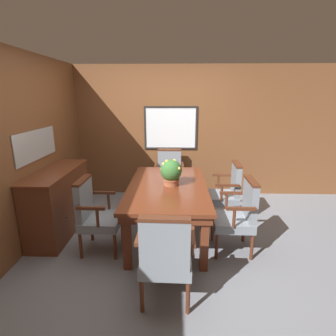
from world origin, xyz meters
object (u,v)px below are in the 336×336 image
at_px(chair_right_near, 239,213).
at_px(chair_left_near, 95,213).
at_px(chair_head_far, 169,173).
at_px(potted_plant, 171,172).
at_px(dining_table, 168,191).
at_px(sideboard_cabinet, 59,202).
at_px(chair_head_near, 166,255).
at_px(chair_right_far, 227,191).

bearing_deg(chair_right_near, chair_left_near, -88.24).
bearing_deg(chair_head_far, potted_plant, -87.33).
height_order(dining_table, sideboard_cabinet, sideboard_cabinet).
height_order(chair_left_near, potted_plant, potted_plant).
distance_m(chair_right_near, chair_head_far, 1.92).
xyz_separation_m(chair_head_near, chair_head_far, (-0.03, 2.59, 0.00)).
relative_size(chair_right_near, sideboard_cabinet, 0.72).
bearing_deg(chair_right_near, chair_head_near, -43.35).
height_order(dining_table, chair_left_near, chair_left_near).
distance_m(chair_left_near, potted_plant, 1.11).
distance_m(chair_head_near, potted_plant, 1.37).
height_order(chair_right_far, potted_plant, potted_plant).
bearing_deg(sideboard_cabinet, dining_table, -0.26).
bearing_deg(chair_right_near, dining_table, -114.05).
relative_size(dining_table, chair_right_far, 1.97).
distance_m(chair_left_near, chair_right_far, 1.96).
height_order(chair_head_far, sideboard_cabinet, chair_head_far).
xyz_separation_m(chair_head_near, sideboard_cabinet, (-1.56, 1.31, -0.05)).
bearing_deg(chair_right_far, chair_head_near, -24.10).
bearing_deg(chair_right_far, sideboard_cabinet, -78.01).
relative_size(chair_head_near, sideboard_cabinet, 0.72).
bearing_deg(chair_right_far, chair_head_far, -131.74).
bearing_deg(chair_left_near, chair_head_near, -132.85).
xyz_separation_m(chair_right_near, chair_left_near, (-1.78, -0.03, 0.00)).
distance_m(chair_right_far, sideboard_cabinet, 2.46).
bearing_deg(potted_plant, chair_right_near, -26.24).
bearing_deg(chair_right_near, chair_head_far, -151.37).
xyz_separation_m(chair_right_far, potted_plant, (-0.85, -0.38, 0.40)).
bearing_deg(chair_head_near, dining_table, -87.66).
bearing_deg(dining_table, chair_head_near, -89.11).
height_order(chair_head_far, potted_plant, potted_plant).
xyz_separation_m(dining_table, potted_plant, (0.05, 0.01, 0.28)).
bearing_deg(chair_right_near, sideboard_cabinet, -99.04).
bearing_deg(potted_plant, chair_left_near, -154.33).
height_order(chair_head_near, potted_plant, potted_plant).
xyz_separation_m(dining_table, chair_head_far, (-0.01, 1.28, -0.13)).
bearing_deg(chair_left_near, sideboard_cabinet, 56.16).
distance_m(chair_head_near, chair_head_far, 2.59).
relative_size(chair_head_near, potted_plant, 2.64).
bearing_deg(chair_head_far, sideboard_cabinet, -139.98).
relative_size(potted_plant, sideboard_cabinet, 0.27).
height_order(dining_table, chair_right_far, chair_right_far).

